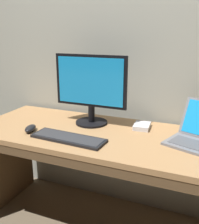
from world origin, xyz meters
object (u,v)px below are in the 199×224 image
(computer_mouse, at_px, (30,128))
(external_drive_box, at_px, (142,126))
(wired_keyboard, at_px, (68,138))
(external_monitor, at_px, (91,88))

(computer_mouse, bearing_deg, external_drive_box, 12.48)
(computer_mouse, bearing_deg, wired_keyboard, -19.60)
(external_monitor, xyz_separation_m, external_drive_box, (0.36, 0.05, -0.24))
(computer_mouse, bearing_deg, external_monitor, 28.74)
(wired_keyboard, height_order, external_drive_box, external_drive_box)
(computer_mouse, xyz_separation_m, external_drive_box, (0.67, 0.34, -0.00))
(wired_keyboard, distance_m, computer_mouse, 0.30)
(computer_mouse, distance_m, external_drive_box, 0.75)
(external_drive_box, bearing_deg, wired_keyboard, -134.79)
(computer_mouse, relative_size, external_drive_box, 0.84)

